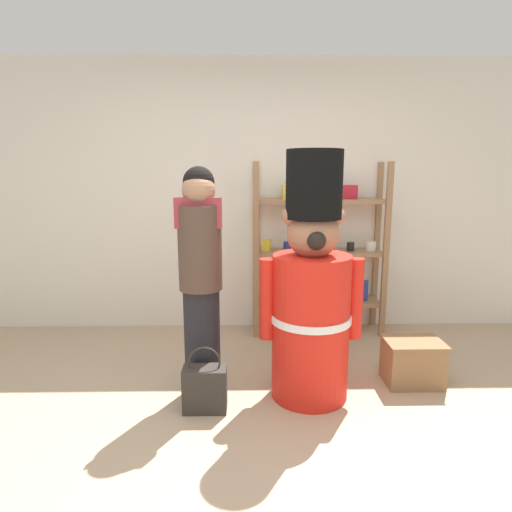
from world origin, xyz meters
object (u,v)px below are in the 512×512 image
teddy_bear_guard (311,296)px  merchandise_shelf (318,249)px  person_shopper (201,276)px  display_crate (413,362)px  shopping_bag (205,388)px

teddy_bear_guard → merchandise_shelf: bearing=78.9°
person_shopper → display_crate: size_ratio=3.79×
teddy_bear_guard → display_crate: bearing=11.5°
merchandise_shelf → person_shopper: (-1.00, -1.22, 0.04)m
merchandise_shelf → display_crate: size_ratio=3.91×
display_crate → shopping_bag: bearing=-167.0°
display_crate → teddy_bear_guard: bearing=-168.5°
teddy_bear_guard → display_crate: (0.79, 0.16, -0.56)m
display_crate → merchandise_shelf: bearing=116.5°
merchandise_shelf → teddy_bear_guard: bearing=-101.1°
person_shopper → shopping_bag: (0.03, -0.22, -0.70)m
merchandise_shelf → display_crate: (0.55, -1.09, -0.65)m
shopping_bag → display_crate: 1.55m
teddy_bear_guard → person_shopper: bearing=177.0°
teddy_bear_guard → shopping_bag: 0.93m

